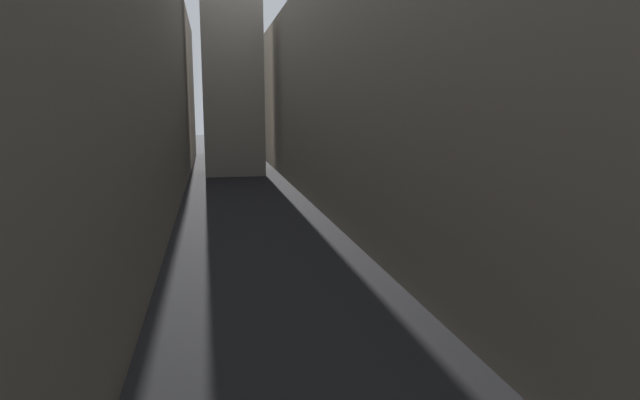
% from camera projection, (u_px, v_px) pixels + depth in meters
% --- Properties ---
extents(ground_plane, '(264.00, 264.00, 0.00)m').
position_uv_depth(ground_plane, '(248.00, 208.00, 43.80)').
color(ground_plane, '#232326').
extents(building_block_left, '(12.62, 108.00, 21.35)m').
position_uv_depth(building_block_left, '(91.00, 74.00, 41.64)').
color(building_block_left, '#756B5B').
rests_on(building_block_left, ground).
extents(building_block_right, '(13.05, 108.00, 19.16)m').
position_uv_depth(building_block_right, '(383.00, 90.00, 46.48)').
color(building_block_right, gray).
rests_on(building_block_right, ground).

